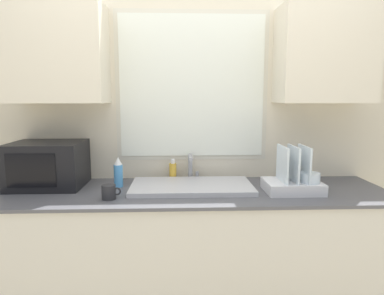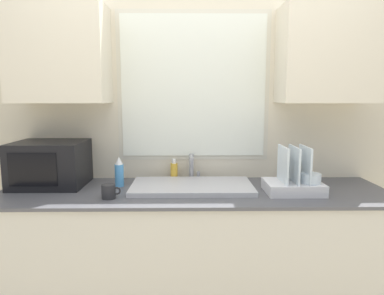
# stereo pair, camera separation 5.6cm
# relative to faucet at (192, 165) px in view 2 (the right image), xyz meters

# --- Properties ---
(countertop) EXTENTS (2.47, 0.70, 0.89)m
(countertop) POSITION_rel_faucet_xyz_m (0.01, -0.26, -0.55)
(countertop) COLOR beige
(countertop) RESTS_ON ground_plane
(wall_back) EXTENTS (6.00, 0.38, 2.60)m
(wall_back) POSITION_rel_faucet_xyz_m (0.01, 0.07, 0.40)
(wall_back) COLOR beige
(wall_back) RESTS_ON ground_plane
(sink_basin) EXTENTS (0.78, 0.42, 0.03)m
(sink_basin) POSITION_rel_faucet_xyz_m (-0.01, -0.22, -0.10)
(sink_basin) COLOR #B2B2B7
(sink_basin) RESTS_ON countertop
(faucet) EXTENTS (0.08, 0.15, 0.19)m
(faucet) POSITION_rel_faucet_xyz_m (0.00, 0.00, 0.00)
(faucet) COLOR #99999E
(faucet) RESTS_ON countertop
(microwave) EXTENTS (0.46, 0.38, 0.30)m
(microwave) POSITION_rel_faucet_xyz_m (-0.95, -0.13, 0.04)
(microwave) COLOR black
(microwave) RESTS_ON countertop
(dish_rack) EXTENTS (0.34, 0.26, 0.29)m
(dish_rack) POSITION_rel_faucet_xyz_m (0.63, -0.33, -0.04)
(dish_rack) COLOR silver
(dish_rack) RESTS_ON countertop
(spray_bottle) EXTENTS (0.06, 0.06, 0.20)m
(spray_bottle) POSITION_rel_faucet_xyz_m (-0.49, -0.16, -0.01)
(spray_bottle) COLOR #4C99D8
(spray_bottle) RESTS_ON countertop
(soap_bottle) EXTENTS (0.05, 0.05, 0.15)m
(soap_bottle) POSITION_rel_faucet_xyz_m (-0.13, 0.02, -0.04)
(soap_bottle) COLOR gold
(soap_bottle) RESTS_ON countertop
(mug_near_sink) EXTENTS (0.11, 0.08, 0.08)m
(mug_near_sink) POSITION_rel_faucet_xyz_m (-0.49, -0.43, -0.07)
(mug_near_sink) COLOR #262628
(mug_near_sink) RESTS_ON countertop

